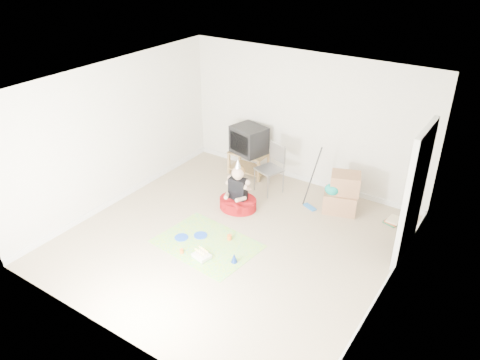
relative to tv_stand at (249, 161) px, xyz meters
The scene contains 16 objects.
ground 2.39m from the tv_stand, 64.16° to the right, with size 5.00×5.00×0.00m, color tan.
doorway_recess 3.71m from the tv_stand, 14.94° to the right, with size 0.02×0.90×2.05m, color black.
tv_stand is the anchor object (origin of this frame).
crt_tv 0.48m from the tv_stand, 116.57° to the left, with size 0.65×0.54×0.56m, color black.
folding_chair 0.87m from the tv_stand, 30.17° to the right, with size 0.56×0.55×0.98m.
cardboard_boxes 2.20m from the tv_stand, ahead, with size 0.69×0.62×0.74m.
floor_mop 1.76m from the tv_stand, 17.67° to the right, with size 0.29×0.35×1.10m.
book_pile 3.13m from the tv_stand, ahead, with size 0.30×0.35×0.10m.
seated_woman 1.40m from the tv_stand, 65.44° to the right, with size 0.76×0.76×1.00m.
party_mat 2.60m from the tv_stand, 72.55° to the right, with size 1.59×1.15×0.01m, color #E73097.
birthday_cake 2.97m from the tv_stand, 71.62° to the right, with size 0.29×0.25×0.13m.
blue_plate_near 2.43m from the tv_stand, 76.79° to the right, with size 0.23×0.23×0.01m, color blue.
blue_plate_far 2.61m from the tv_stand, 82.79° to the right, with size 0.23×0.23×0.01m, color blue.
orange_cup_near 2.41m from the tv_stand, 64.94° to the right, with size 0.08×0.08×0.09m, color orange.
orange_cup_far 2.96m from the tv_stand, 78.37° to the right, with size 0.06×0.06×0.07m, color orange.
blue_party_hat 2.98m from the tv_stand, 61.64° to the right, with size 0.11×0.11×0.16m, color #1738A2.
Camera 1 is at (3.61, -5.19, 4.53)m, focal length 35.00 mm.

